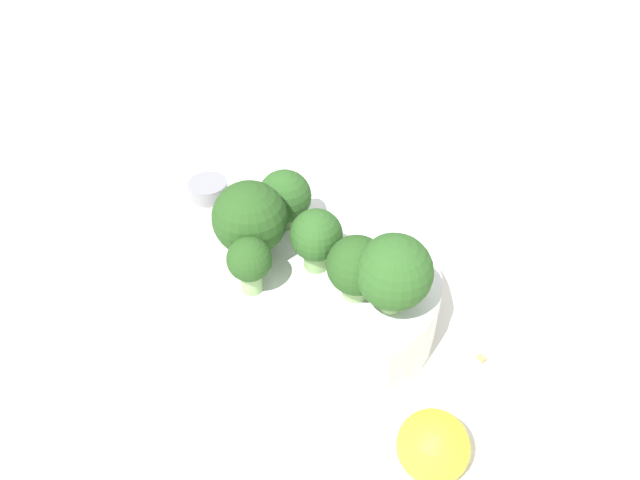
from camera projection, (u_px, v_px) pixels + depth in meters
name	position (u px, v px, depth m)	size (l,w,h in m)	color
ground_plane	(320.00, 318.00, 0.50)	(3.00, 3.00, 0.00)	silver
bowl	(320.00, 296.00, 0.48)	(0.18, 0.18, 0.05)	white
broccoli_floret_0	(357.00, 267.00, 0.43)	(0.04, 0.04, 0.05)	#8EB770
broccoli_floret_1	(320.00, 236.00, 0.45)	(0.04, 0.04, 0.05)	#84AD66
broccoli_floret_2	(250.00, 219.00, 0.46)	(0.06, 0.06, 0.07)	#84AD66
broccoli_floret_3	(394.00, 273.00, 0.42)	(0.05, 0.05, 0.06)	#8EB770
broccoli_floret_4	(249.00, 261.00, 0.44)	(0.03, 0.03, 0.05)	#8EB770
broccoli_floret_5	(285.00, 197.00, 0.49)	(0.04, 0.04, 0.05)	#7A9E5B
pepper_shaker	(211.00, 211.00, 0.55)	(0.03, 0.03, 0.06)	silver
lemon_wedge	(433.00, 446.00, 0.39)	(0.05, 0.05, 0.05)	yellow
almond_crumb_0	(482.00, 357.00, 0.47)	(0.01, 0.00, 0.01)	tan
almond_crumb_1	(260.00, 200.00, 0.61)	(0.01, 0.01, 0.01)	olive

